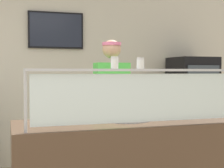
% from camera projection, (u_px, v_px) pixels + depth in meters
% --- Properties ---
extents(shop_rear_unit, '(6.40, 0.13, 2.70)m').
position_uv_depth(shop_rear_unit, '(76.00, 74.00, 5.19)').
color(shop_rear_unit, beige).
rests_on(shop_rear_unit, ground).
extents(sneeze_guard, '(1.83, 0.06, 0.47)m').
position_uv_depth(sneeze_guard, '(140.00, 91.00, 2.71)').
color(sneeze_guard, '#B2B5BC').
rests_on(sneeze_guard, serving_counter).
extents(pizza_tray, '(0.46, 0.46, 0.04)m').
position_uv_depth(pizza_tray, '(126.00, 118.00, 3.10)').
color(pizza_tray, '#9EA0A8').
rests_on(pizza_tray, serving_counter).
extents(pizza_server, '(0.10, 0.29, 0.01)m').
position_uv_depth(pizza_server, '(127.00, 116.00, 3.08)').
color(pizza_server, '#ADAFB7').
rests_on(pizza_server, pizza_tray).
extents(parmesan_shaker, '(0.06, 0.06, 0.10)m').
position_uv_depth(parmesan_shaker, '(115.00, 63.00, 2.64)').
color(parmesan_shaker, white).
rests_on(parmesan_shaker, sneeze_guard).
extents(pepper_flake_shaker, '(0.06, 0.06, 0.09)m').
position_uv_depth(pepper_flake_shaker, '(140.00, 64.00, 2.71)').
color(pepper_flake_shaker, white).
rests_on(pepper_flake_shaker, sneeze_guard).
extents(worker_figure, '(0.41, 0.50, 1.76)m').
position_uv_depth(worker_figure, '(112.00, 106.00, 3.79)').
color(worker_figure, '#23232D').
rests_on(worker_figure, ground).
extents(drink_fridge, '(0.64, 0.63, 1.63)m').
position_uv_depth(drink_fridge, '(192.00, 108.00, 5.32)').
color(drink_fridge, black).
rests_on(drink_fridge, ground).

